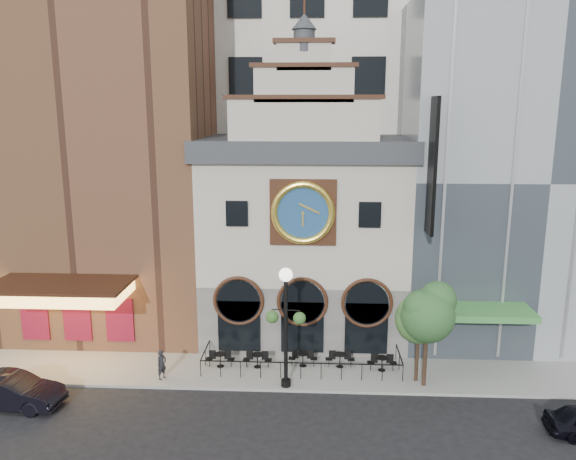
{
  "coord_description": "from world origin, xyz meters",
  "views": [
    {
      "loc": [
        0.7,
        -25.9,
        14.1
      ],
      "look_at": [
        -0.92,
        6.0,
        7.1
      ],
      "focal_mm": 35.0,
      "sensor_mm": 36.0,
      "label": 1
    }
  ],
  "objects_px": {
    "bistro_0": "(220,359)",
    "bistro_2": "(303,358)",
    "tree_left": "(429,311)",
    "tree_right": "(420,316)",
    "pedestrian": "(162,365)",
    "bistro_4": "(382,362)",
    "lamppost": "(286,314)",
    "bistro_3": "(340,359)",
    "bistro_1": "(257,359)",
    "car_left": "(12,391)"
  },
  "relations": [
    {
      "from": "bistro_0",
      "to": "bistro_1",
      "type": "xyz_separation_m",
      "value": [
        2.05,
        0.03,
        0.0
      ]
    },
    {
      "from": "bistro_0",
      "to": "tree_left",
      "type": "xyz_separation_m",
      "value": [
        10.83,
        -1.54,
        3.54
      ]
    },
    {
      "from": "bistro_3",
      "to": "pedestrian",
      "type": "distance_m",
      "value": 9.56
    },
    {
      "from": "bistro_0",
      "to": "tree_left",
      "type": "height_order",
      "value": "tree_left"
    },
    {
      "from": "bistro_0",
      "to": "bistro_2",
      "type": "relative_size",
      "value": 1.0
    },
    {
      "from": "bistro_0",
      "to": "lamppost",
      "type": "xyz_separation_m",
      "value": [
        3.72,
        -2.01,
        3.42
      ]
    },
    {
      "from": "bistro_0",
      "to": "lamppost",
      "type": "relative_size",
      "value": 0.25
    },
    {
      "from": "bistro_0",
      "to": "pedestrian",
      "type": "distance_m",
      "value": 3.23
    },
    {
      "from": "bistro_4",
      "to": "tree_left",
      "type": "relative_size",
      "value": 0.29
    },
    {
      "from": "bistro_1",
      "to": "pedestrian",
      "type": "height_order",
      "value": "pedestrian"
    },
    {
      "from": "bistro_0",
      "to": "bistro_2",
      "type": "distance_m",
      "value": 4.54
    },
    {
      "from": "bistro_2",
      "to": "bistro_3",
      "type": "bearing_deg",
      "value": 0.09
    },
    {
      "from": "tree_right",
      "to": "pedestrian",
      "type": "bearing_deg",
      "value": -177.82
    },
    {
      "from": "bistro_4",
      "to": "lamppost",
      "type": "bearing_deg",
      "value": -158.71
    },
    {
      "from": "bistro_3",
      "to": "bistro_0",
      "type": "bearing_deg",
      "value": -177.44
    },
    {
      "from": "tree_left",
      "to": "tree_right",
      "type": "bearing_deg",
      "value": 123.3
    },
    {
      "from": "pedestrian",
      "to": "lamppost",
      "type": "bearing_deg",
      "value": -59.86
    },
    {
      "from": "pedestrian",
      "to": "tree_left",
      "type": "xyz_separation_m",
      "value": [
        13.64,
        0.02,
        3.21
      ]
    },
    {
      "from": "bistro_1",
      "to": "tree_left",
      "type": "bearing_deg",
      "value": -10.08
    },
    {
      "from": "bistro_1",
      "to": "tree_right",
      "type": "distance_m",
      "value": 9.08
    },
    {
      "from": "bistro_1",
      "to": "bistro_2",
      "type": "distance_m",
      "value": 2.5
    },
    {
      "from": "bistro_4",
      "to": "pedestrian",
      "type": "xyz_separation_m",
      "value": [
        -11.63,
        -1.53,
        0.33
      ]
    },
    {
      "from": "bistro_3",
      "to": "car_left",
      "type": "height_order",
      "value": "car_left"
    },
    {
      "from": "bistro_1",
      "to": "bistro_2",
      "type": "relative_size",
      "value": 1.0
    },
    {
      "from": "bistro_1",
      "to": "lamppost",
      "type": "xyz_separation_m",
      "value": [
        1.67,
        -2.04,
        3.42
      ]
    },
    {
      "from": "car_left",
      "to": "lamppost",
      "type": "distance_m",
      "value": 13.65
    },
    {
      "from": "bistro_4",
      "to": "lamppost",
      "type": "distance_m",
      "value": 6.45
    },
    {
      "from": "car_left",
      "to": "tree_left",
      "type": "relative_size",
      "value": 0.9
    },
    {
      "from": "lamppost",
      "to": "bistro_2",
      "type": "bearing_deg",
      "value": 75.06
    },
    {
      "from": "bistro_3",
      "to": "tree_right",
      "type": "bearing_deg",
      "value": -18.78
    },
    {
      "from": "bistro_2",
      "to": "pedestrian",
      "type": "relative_size",
      "value": 0.99
    },
    {
      "from": "bistro_0",
      "to": "bistro_2",
      "type": "bearing_deg",
      "value": 3.66
    },
    {
      "from": "pedestrian",
      "to": "tree_left",
      "type": "relative_size",
      "value": 0.29
    },
    {
      "from": "bistro_0",
      "to": "tree_left",
      "type": "relative_size",
      "value": 0.29
    },
    {
      "from": "tree_left",
      "to": "car_left",
      "type": "bearing_deg",
      "value": -171.82
    },
    {
      "from": "bistro_2",
      "to": "lamppost",
      "type": "height_order",
      "value": "lamppost"
    },
    {
      "from": "car_left",
      "to": "lamppost",
      "type": "bearing_deg",
      "value": -74.18
    },
    {
      "from": "bistro_2",
      "to": "bistro_4",
      "type": "distance_m",
      "value": 4.3
    },
    {
      "from": "pedestrian",
      "to": "tree_left",
      "type": "distance_m",
      "value": 14.01
    },
    {
      "from": "lamppost",
      "to": "tree_left",
      "type": "bearing_deg",
      "value": 8.31
    },
    {
      "from": "bistro_3",
      "to": "bistro_4",
      "type": "relative_size",
      "value": 1.0
    },
    {
      "from": "bistro_4",
      "to": "tree_right",
      "type": "distance_m",
      "value": 3.69
    },
    {
      "from": "bistro_2",
      "to": "tree_left",
      "type": "height_order",
      "value": "tree_left"
    },
    {
      "from": "bistro_1",
      "to": "pedestrian",
      "type": "distance_m",
      "value": 5.12
    },
    {
      "from": "bistro_4",
      "to": "bistro_0",
      "type": "bearing_deg",
      "value": 179.85
    },
    {
      "from": "tree_left",
      "to": "bistro_1",
      "type": "bearing_deg",
      "value": 169.92
    },
    {
      "from": "bistro_0",
      "to": "car_left",
      "type": "relative_size",
      "value": 0.32
    },
    {
      "from": "bistro_1",
      "to": "lamppost",
      "type": "relative_size",
      "value": 0.25
    },
    {
      "from": "bistro_0",
      "to": "lamppost",
      "type": "distance_m",
      "value": 5.44
    },
    {
      "from": "tree_left",
      "to": "bistro_3",
      "type": "bearing_deg",
      "value": 156.81
    }
  ]
}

